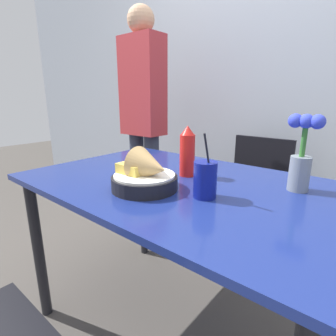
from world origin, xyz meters
name	(u,v)px	position (x,y,z in m)	size (l,w,h in m)	color
ground_plane	(177,327)	(0.00, 0.00, 0.00)	(12.00, 12.00, 0.00)	#4C4742
wall_window	(285,66)	(0.00, 1.21, 1.30)	(7.00, 0.06, 2.60)	#9EA8B7
dining_table	(178,202)	(0.00, 0.00, 0.66)	(1.28, 0.84, 0.76)	navy
chair_far_window	(255,187)	(0.00, 0.86, 0.49)	(0.40, 0.40, 0.82)	black
food_basket	(146,175)	(-0.02, -0.17, 0.81)	(0.25, 0.25, 0.16)	black
ketchup_bottle	(187,152)	(-0.01, 0.08, 0.86)	(0.06, 0.06, 0.22)	red
drink_cup	(205,181)	(0.18, -0.09, 0.81)	(0.08, 0.08, 0.22)	navy
flower_vase	(302,155)	(0.41, 0.18, 0.89)	(0.12, 0.07, 0.28)	gray
person_standing	(143,113)	(-0.77, 0.57, 0.98)	(0.32, 0.19, 1.69)	#2D3347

